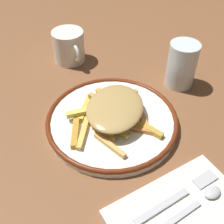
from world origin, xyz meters
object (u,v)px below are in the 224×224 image
fries_heap (113,110)px  coffee_mug (69,46)px  fork (178,197)px  napkin (182,216)px  water_glass (182,65)px  spoon (198,202)px  plate (112,120)px

fries_heap → coffee_mug: (-0.28, 0.02, 0.01)m
fries_heap → fork: bearing=0.6°
fries_heap → coffee_mug: 0.28m
napkin → water_glass: (-0.29, 0.23, 0.05)m
fork → spoon: (0.03, 0.02, 0.00)m
napkin → fries_heap: bearing=177.7°
fries_heap → coffee_mug: bearing=176.4°
plate → fries_heap: size_ratio=1.34×
napkin → water_glass: size_ratio=2.02×
plate → spoon: (0.24, 0.03, 0.00)m
spoon → water_glass: size_ratio=1.35×
coffee_mug → fries_heap: bearing=-3.6°
napkin → spoon: spoon is taller
spoon → coffee_mug: (-0.52, -0.01, 0.03)m
napkin → coffee_mug: (-0.53, 0.03, 0.04)m
fries_heap → napkin: (0.25, -0.01, -0.03)m
plate → spoon: same height
fries_heap → water_glass: bearing=100.6°
water_glass → fries_heap: bearing=-79.4°
fork → coffee_mug: bearing=178.2°
water_glass → coffee_mug: size_ratio=1.00×
spoon → napkin: bearing=-86.3°
fries_heap → spoon: (0.25, 0.02, -0.02)m
fries_heap → coffee_mug: size_ratio=1.89×
fries_heap → fork: fries_heap is taller
plate → napkin: 0.25m
coffee_mug → fork: bearing=-1.8°
fork → napkin: bearing=-23.1°
fries_heap → water_glass: size_ratio=1.89×
fork → coffee_mug: 0.50m
napkin → fork: (-0.03, 0.01, 0.01)m
fries_heap → water_glass: water_glass is taller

